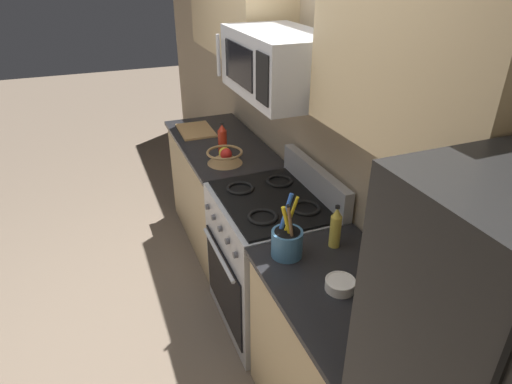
% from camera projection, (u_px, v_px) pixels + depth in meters
% --- Properties ---
extents(ground_plane, '(16.00, 16.00, 0.00)m').
position_uv_depth(ground_plane, '(170.00, 343.00, 2.82)').
color(ground_plane, '#6B5B4C').
extents(wall_back, '(8.00, 0.10, 2.60)m').
position_uv_depth(wall_back, '(334.00, 131.00, 2.55)').
color(wall_back, tan).
rests_on(wall_back, ground).
extents(counter_left, '(1.27, 0.63, 0.91)m').
position_uv_depth(counter_left, '(222.00, 192.00, 3.67)').
color(counter_left, tan).
rests_on(counter_left, ground).
extents(range_oven, '(0.76, 0.67, 1.09)m').
position_uv_depth(range_oven, '(271.00, 260.00, 2.82)').
color(range_oven, '#B2B5BA').
rests_on(range_oven, ground).
extents(counter_right, '(0.95, 0.63, 0.91)m').
position_uv_depth(counter_right, '(341.00, 365.00, 2.12)').
color(counter_right, tan).
rests_on(counter_right, ground).
extents(microwave, '(0.71, 0.44, 0.32)m').
position_uv_depth(microwave, '(280.00, 64.00, 2.24)').
color(microwave, '#B2B5BA').
extents(upper_cabinets_right, '(0.94, 0.34, 0.75)m').
position_uv_depth(upper_cabinets_right, '(426.00, 41.00, 1.46)').
color(upper_cabinets_right, tan).
extents(utensil_crock, '(0.15, 0.15, 0.33)m').
position_uv_depth(utensil_crock, '(287.00, 241.00, 2.11)').
color(utensil_crock, teal).
rests_on(utensil_crock, counter_right).
extents(fruit_basket, '(0.26, 0.26, 0.12)m').
position_uv_depth(fruit_basket, '(225.00, 156.00, 3.07)').
color(fruit_basket, '#9E7A4C').
rests_on(fruit_basket, counter_left).
extents(cutting_board, '(0.39, 0.28, 0.02)m').
position_uv_depth(cutting_board, '(196.00, 130.00, 3.65)').
color(cutting_board, tan).
rests_on(cutting_board, counter_left).
extents(bottle_hot_sauce, '(0.07, 0.07, 0.23)m').
position_uv_depth(bottle_hot_sauce, '(222.00, 139.00, 3.22)').
color(bottle_hot_sauce, red).
rests_on(bottle_hot_sauce, counter_left).
extents(bottle_oil, '(0.06, 0.06, 0.23)m').
position_uv_depth(bottle_oil, '(336.00, 228.00, 2.16)').
color(bottle_oil, gold).
rests_on(bottle_oil, counter_right).
extents(prep_bowl, '(0.13, 0.13, 0.05)m').
position_uv_depth(prep_bowl, '(340.00, 284.00, 1.91)').
color(prep_bowl, white).
rests_on(prep_bowl, counter_right).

